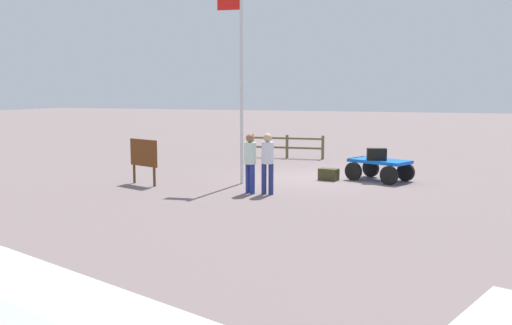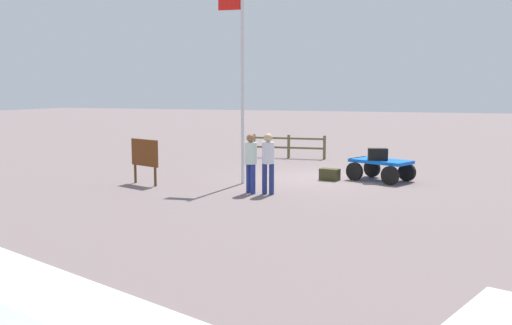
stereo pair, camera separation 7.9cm
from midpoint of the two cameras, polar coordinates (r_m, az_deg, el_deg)
ground_plane at (r=18.75m, az=6.74°, el=-1.57°), size 120.00×120.00×0.00m
luggage_cart at (r=18.45m, az=12.57°, el=-0.35°), size 2.18×1.80×0.69m
suitcase_olive at (r=18.21m, az=12.34°, el=0.81°), size 0.66×0.46×0.38m
suitcase_dark at (r=18.31m, az=7.58°, el=-1.21°), size 0.66×0.43×0.38m
worker_lead at (r=15.73m, az=-0.39°, el=0.40°), size 0.47×0.47×1.68m
worker_trailing at (r=15.59m, az=1.38°, el=0.39°), size 0.37×0.37×1.70m
flagpole at (r=17.36m, az=-1.46°, el=9.00°), size 0.82×0.12×5.93m
signboard at (r=17.55m, az=-11.07°, el=0.73°), size 1.16×0.47×1.40m
wooden_fence at (r=24.14m, az=3.42°, el=1.80°), size 3.19×0.38×1.00m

